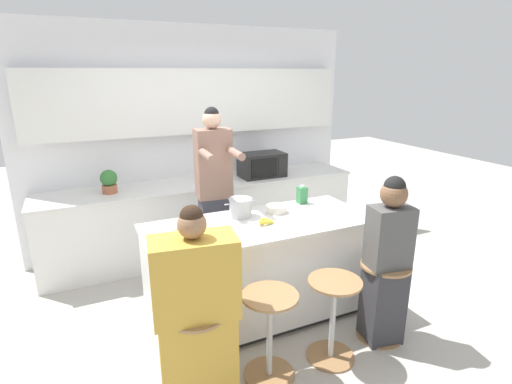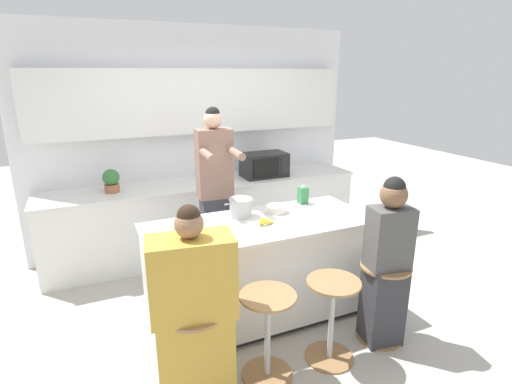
# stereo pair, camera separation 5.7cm
# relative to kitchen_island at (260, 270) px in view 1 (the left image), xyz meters

# --- Properties ---
(ground_plane) EXTENTS (16.00, 16.00, 0.00)m
(ground_plane) POSITION_rel_kitchen_island_xyz_m (0.00, 0.00, -0.46)
(ground_plane) COLOR #B2ADA3
(wall_back) EXTENTS (4.09, 0.22, 2.70)m
(wall_back) POSITION_rel_kitchen_island_xyz_m (0.00, 1.87, 1.08)
(wall_back) COLOR white
(wall_back) RESTS_ON ground_plane
(back_counter) EXTENTS (3.79, 0.67, 0.90)m
(back_counter) POSITION_rel_kitchen_island_xyz_m (0.00, 1.55, -0.02)
(back_counter) COLOR white
(back_counter) RESTS_ON ground_plane
(kitchen_island) EXTENTS (1.98, 0.82, 0.92)m
(kitchen_island) POSITION_rel_kitchen_island_xyz_m (0.00, 0.00, 0.00)
(kitchen_island) COLOR black
(kitchen_island) RESTS_ON ground_plane
(bar_stool_leftmost) EXTENTS (0.41, 0.41, 0.67)m
(bar_stool_leftmost) POSITION_rel_kitchen_island_xyz_m (-0.79, -0.70, -0.07)
(bar_stool_leftmost) COLOR #997047
(bar_stool_leftmost) RESTS_ON ground_plane
(bar_stool_center_left) EXTENTS (0.41, 0.41, 0.67)m
(bar_stool_center_left) POSITION_rel_kitchen_island_xyz_m (-0.26, -0.72, -0.07)
(bar_stool_center_left) COLOR #997047
(bar_stool_center_left) RESTS_ON ground_plane
(bar_stool_center_right) EXTENTS (0.41, 0.41, 0.67)m
(bar_stool_center_right) POSITION_rel_kitchen_island_xyz_m (0.26, -0.75, -0.07)
(bar_stool_center_right) COLOR #997047
(bar_stool_center_right) RESTS_ON ground_plane
(bar_stool_rightmost) EXTENTS (0.41, 0.41, 0.67)m
(bar_stool_rightmost) POSITION_rel_kitchen_island_xyz_m (0.79, -0.70, -0.07)
(bar_stool_rightmost) COLOR #997047
(bar_stool_rightmost) RESTS_ON ground_plane
(person_cooking) EXTENTS (0.37, 0.61, 1.85)m
(person_cooking) POSITION_rel_kitchen_island_xyz_m (-0.17, 0.69, 0.47)
(person_cooking) COLOR #383842
(person_cooking) RESTS_ON ground_plane
(person_wrapped_blanket) EXTENTS (0.57, 0.36, 1.41)m
(person_wrapped_blanket) POSITION_rel_kitchen_island_xyz_m (-0.80, -0.73, 0.19)
(person_wrapped_blanket) COLOR gold
(person_wrapped_blanket) RESTS_ON ground_plane
(person_seated_near) EXTENTS (0.36, 0.31, 1.42)m
(person_seated_near) POSITION_rel_kitchen_island_xyz_m (0.78, -0.73, 0.21)
(person_seated_near) COLOR #333338
(person_seated_near) RESTS_ON ground_plane
(cooking_pot) EXTENTS (0.30, 0.21, 0.17)m
(cooking_pot) POSITION_rel_kitchen_island_xyz_m (-0.09, 0.21, 0.54)
(cooking_pot) COLOR #B7BABC
(cooking_pot) RESTS_ON kitchen_island
(fruit_bowl) EXTENTS (0.20, 0.20, 0.06)m
(fruit_bowl) POSITION_rel_kitchen_island_xyz_m (-0.64, 0.10, 0.48)
(fruit_bowl) COLOR silver
(fruit_bowl) RESTS_ON kitchen_island
(mixing_bowl_steel) EXTENTS (0.19, 0.19, 0.07)m
(mixing_bowl_steel) POSITION_rel_kitchen_island_xyz_m (0.25, 0.17, 0.49)
(mixing_bowl_steel) COLOR silver
(mixing_bowl_steel) RESTS_ON kitchen_island
(coffee_cup_near) EXTENTS (0.10, 0.07, 0.08)m
(coffee_cup_near) POSITION_rel_kitchen_island_xyz_m (-0.43, -0.23, 0.49)
(coffee_cup_near) COLOR #DB4C51
(coffee_cup_near) RESTS_ON kitchen_island
(coffee_cup_far) EXTENTS (0.12, 0.08, 0.09)m
(coffee_cup_far) POSITION_rel_kitchen_island_xyz_m (-0.74, -0.18, 0.50)
(coffee_cup_far) COLOR #4C7099
(coffee_cup_far) RESTS_ON kitchen_island
(banana_bunch) EXTENTS (0.18, 0.13, 0.06)m
(banana_bunch) POSITION_rel_kitchen_island_xyz_m (0.02, -0.06, 0.48)
(banana_bunch) COLOR yellow
(banana_bunch) RESTS_ON kitchen_island
(juice_carton) EXTENTS (0.08, 0.08, 0.18)m
(juice_carton) POSITION_rel_kitchen_island_xyz_m (0.60, 0.30, 0.54)
(juice_carton) COLOR #38844C
(juice_carton) RESTS_ON kitchen_island
(microwave) EXTENTS (0.55, 0.34, 0.30)m
(microwave) POSITION_rel_kitchen_island_xyz_m (0.74, 1.50, 0.58)
(microwave) COLOR black
(microwave) RESTS_ON back_counter
(potted_plant) EXTENTS (0.18, 0.18, 0.26)m
(potted_plant) POSITION_rel_kitchen_island_xyz_m (-1.07, 1.55, 0.56)
(potted_plant) COLOR #A86042
(potted_plant) RESTS_ON back_counter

